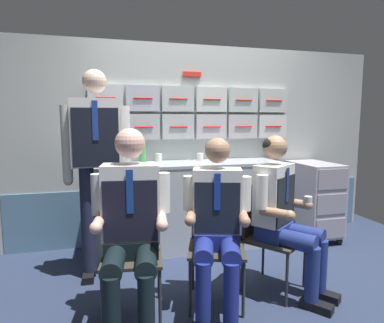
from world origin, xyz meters
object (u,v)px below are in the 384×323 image
espresso_cup_small (200,157)px  folding_chair_left (133,239)px  crew_member_by_counter (284,209)px  sparkling_bottle_green (112,153)px  crew_member_left (131,217)px  crew_member_standing (97,155)px  crew_member_right (217,218)px  folding_chair_by_counter (264,226)px  service_trolley (313,198)px  folding_chair_right (216,232)px

espresso_cup_small → folding_chair_left: bearing=-125.9°
crew_member_by_counter → sparkling_bottle_green: size_ratio=5.34×
crew_member_left → espresso_cup_small: bearing=56.8°
folding_chair_left → crew_member_standing: size_ratio=0.47×
crew_member_right → crew_member_standing: size_ratio=0.70×
crew_member_left → espresso_cup_small: (0.84, 1.28, 0.24)m
crew_member_left → crew_member_by_counter: bearing=3.4°
crew_member_left → folding_chair_by_counter: bearing=10.6°
folding_chair_by_counter → crew_member_by_counter: (0.10, -0.13, 0.16)m
crew_member_right → folding_chair_by_counter: (0.46, 0.21, -0.16)m
folding_chair_by_counter → espresso_cup_small: 1.19m
service_trolley → folding_chair_by_counter: (-1.07, -0.87, 0.04)m
service_trolley → crew_member_standing: crew_member_standing is taller
service_trolley → crew_member_left: (-2.12, -1.07, 0.24)m
folding_chair_left → folding_chair_right: size_ratio=1.00×
crew_member_left → espresso_cup_small: 1.55m
folding_chair_by_counter → espresso_cup_small: size_ratio=10.13×
folding_chair_left → espresso_cup_small: (0.82, 1.13, 0.45)m
sparkling_bottle_green → crew_member_left: bearing=-85.9°
crew_member_by_counter → sparkling_bottle_green: bearing=136.9°
folding_chair_left → crew_member_right: crew_member_right is taller
crew_member_right → folding_chair_left: bearing=163.7°
folding_chair_by_counter → crew_member_standing: size_ratio=0.47×
folding_chair_left → folding_chair_right: (0.62, -0.01, 0.00)m
crew_member_left → folding_chair_right: (0.64, 0.14, -0.21)m
service_trolley → espresso_cup_small: espresso_cup_small is taller
folding_chair_left → folding_chair_by_counter: same height
service_trolley → folding_chair_left: 2.29m
crew_member_left → crew_member_by_counter: 1.15m
crew_member_left → folding_chair_by_counter: size_ratio=1.56×
service_trolley → folding_chair_left: bearing=-156.4°
crew_member_left → folding_chair_right: bearing=12.5°
service_trolley → folding_chair_by_counter: size_ratio=1.05×
crew_member_right → crew_member_standing: (-0.80, 0.71, 0.39)m
crew_member_standing → sparkling_bottle_green: size_ratio=7.63×
folding_chair_left → crew_member_left: bearing=-97.7°
crew_member_left → crew_member_right: bearing=-1.1°
service_trolley → crew_member_standing: size_ratio=0.50×
folding_chair_right → crew_member_by_counter: 0.54m
sparkling_bottle_green → espresso_cup_small: bearing=3.6°
service_trolley → crew_member_standing: bearing=-170.9°
espresso_cup_small → crew_member_by_counter: bearing=-75.7°
folding_chair_by_counter → espresso_cup_small: espresso_cup_small is taller
service_trolley → crew_member_left: size_ratio=0.67×
crew_member_standing → folding_chair_by_counter: bearing=-21.5°
folding_chair_right → service_trolley: bearing=32.0°
folding_chair_left → folding_chair_by_counter: bearing=2.3°
crew_member_left → sparkling_bottle_green: crew_member_left is taller
folding_chair_right → sparkling_bottle_green: (-0.73, 1.08, 0.51)m
crew_member_right → crew_member_by_counter: bearing=8.1°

